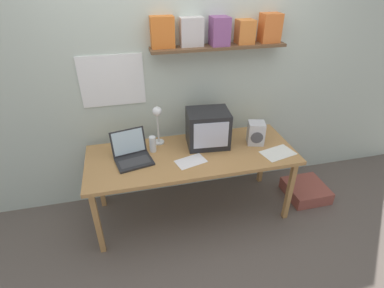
# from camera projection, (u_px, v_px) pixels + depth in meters

# --- Properties ---
(ground_plane) EXTENTS (12.00, 12.00, 0.00)m
(ground_plane) POSITION_uv_depth(u_px,v_px,m) (192.00, 210.00, 3.07)
(ground_plane) COLOR #61564E
(back_wall) EXTENTS (5.60, 0.24, 2.60)m
(back_wall) POSITION_uv_depth(u_px,v_px,m) (182.00, 72.00, 2.76)
(back_wall) COLOR beige
(back_wall) RESTS_ON ground_plane
(corner_desk) EXTENTS (1.88, 0.72, 0.70)m
(corner_desk) POSITION_uv_depth(u_px,v_px,m) (192.00, 158.00, 2.73)
(corner_desk) COLOR #B9844B
(corner_desk) RESTS_ON ground_plane
(crt_monitor) EXTENTS (0.40, 0.33, 0.34)m
(crt_monitor) POSITION_uv_depth(u_px,v_px,m) (208.00, 128.00, 2.75)
(crt_monitor) COLOR #232326
(crt_monitor) RESTS_ON corner_desk
(laptop) EXTENTS (0.36, 0.35, 0.24)m
(laptop) POSITION_uv_depth(u_px,v_px,m) (132.00, 153.00, 2.60)
(laptop) COLOR #232326
(laptop) RESTS_ON corner_desk
(desk_lamp) EXTENTS (0.10, 0.15, 0.40)m
(desk_lamp) POSITION_uv_depth(u_px,v_px,m) (157.00, 118.00, 2.69)
(desk_lamp) COLOR white
(desk_lamp) RESTS_ON corner_desk
(juice_glass) EXTENTS (0.06, 0.06, 0.15)m
(juice_glass) POSITION_uv_depth(u_px,v_px,m) (153.00, 145.00, 2.70)
(juice_glass) COLOR white
(juice_glass) RESTS_ON corner_desk
(space_heater) EXTENTS (0.18, 0.17, 0.22)m
(space_heater) POSITION_uv_depth(u_px,v_px,m) (256.00, 133.00, 2.81)
(space_heater) COLOR silver
(space_heater) RESTS_ON corner_desk
(loose_paper_near_monitor) EXTENTS (0.33, 0.25, 0.00)m
(loose_paper_near_monitor) POSITION_uv_depth(u_px,v_px,m) (278.00, 153.00, 2.71)
(loose_paper_near_monitor) COLOR white
(loose_paper_near_monitor) RESTS_ON corner_desk
(open_notebook) EXTENTS (0.29, 0.22, 0.00)m
(open_notebook) POSITION_uv_depth(u_px,v_px,m) (191.00, 161.00, 2.59)
(open_notebook) COLOR white
(open_notebook) RESTS_ON corner_desk
(floor_cushion) EXTENTS (0.41, 0.41, 0.13)m
(floor_cushion) POSITION_uv_depth(u_px,v_px,m) (306.00, 190.00, 3.24)
(floor_cushion) COLOR #9B4D41
(floor_cushion) RESTS_ON ground_plane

